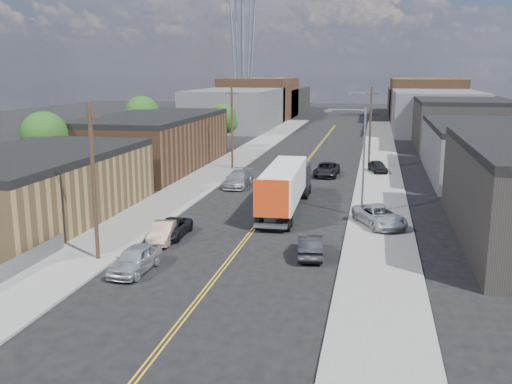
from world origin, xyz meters
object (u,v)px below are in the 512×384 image
at_px(car_left_c, 171,228).
at_px(car_left_b, 163,232).
at_px(car_right_lot_c, 378,166).
at_px(car_left_a, 135,259).
at_px(car_right_oncoming, 310,246).
at_px(car_left_d, 238,179).
at_px(car_right_lot_a, 379,216).
at_px(semi_truck, 287,183).
at_px(car_ahead_truck, 327,170).

bearing_deg(car_left_c, car_left_b, -95.80).
bearing_deg(car_right_lot_c, car_left_a, -127.08).
bearing_deg(car_right_oncoming, car_left_d, -71.89).
relative_size(car_left_a, car_right_lot_a, 0.83).
xyz_separation_m(car_left_c, car_right_oncoming, (10.48, -2.41, 0.09)).
bearing_deg(car_right_lot_a, car_left_d, 112.03).
relative_size(semi_truck, car_right_lot_a, 2.77).
bearing_deg(car_left_a, car_left_b, 98.44).
xyz_separation_m(semi_truck, car_right_oncoming, (3.50, -12.47, -1.58)).
relative_size(car_left_c, car_right_lot_a, 0.83).
bearing_deg(car_left_b, semi_truck, 50.09).
height_order(car_left_b, car_right_oncoming, car_right_oncoming).
bearing_deg(car_ahead_truck, car_right_oncoming, -84.66).
bearing_deg(car_left_c, car_right_lot_c, 63.20).
distance_m(car_left_d, car_right_oncoming, 23.44).
bearing_deg(car_right_oncoming, car_ahead_truck, -94.31).
bearing_deg(car_left_c, car_ahead_truck, 70.88).
bearing_deg(car_ahead_truck, car_left_a, -101.51).
height_order(semi_truck, car_left_d, semi_truck).
bearing_deg(car_left_c, semi_truck, 54.73).
relative_size(car_left_b, car_left_d, 0.75).
height_order(car_left_d, car_right_lot_c, car_left_d).
relative_size(semi_truck, car_ahead_truck, 2.81).
xyz_separation_m(semi_truck, car_right_lot_c, (7.78, 19.82, -1.48)).
bearing_deg(car_left_a, car_left_d, 92.94).
distance_m(semi_truck, car_right_lot_c, 21.34).
height_order(car_left_c, car_right_oncoming, car_right_oncoming).
bearing_deg(car_left_d, car_left_c, -91.70).
xyz_separation_m(car_left_d, car_right_lot_c, (14.28, 11.09, 0.01)).
height_order(car_left_b, car_right_lot_c, car_right_lot_c).
relative_size(car_left_c, car_ahead_truck, 0.84).
relative_size(semi_truck, car_right_oncoming, 3.47).
bearing_deg(car_right_lot_c, car_left_c, -132.45).
bearing_deg(car_left_a, car_ahead_truck, 78.93).
bearing_deg(semi_truck, car_left_a, -112.20).
distance_m(semi_truck, car_left_b, 13.46).
distance_m(car_left_a, car_left_d, 26.26).
xyz_separation_m(car_left_b, car_right_lot_c, (14.88, 31.13, 0.13)).
xyz_separation_m(car_left_a, car_left_d, (0.00, 26.26, 0.03)).
distance_m(car_left_b, car_left_c, 1.26).
distance_m(semi_truck, car_left_c, 12.36).
height_order(car_left_a, car_left_d, car_left_d).
bearing_deg(car_left_c, car_left_a, -86.80).
distance_m(semi_truck, car_right_oncoming, 13.04).
bearing_deg(car_left_b, car_ahead_truck, 64.15).
bearing_deg(car_right_oncoming, car_left_a, 19.72).
distance_m(car_left_c, car_right_lot_c, 33.33).
distance_m(semi_truck, car_left_d, 10.98).
xyz_separation_m(car_left_c, car_left_d, (0.48, 18.79, 0.17)).
height_order(car_left_b, car_right_lot_a, car_right_lot_a).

